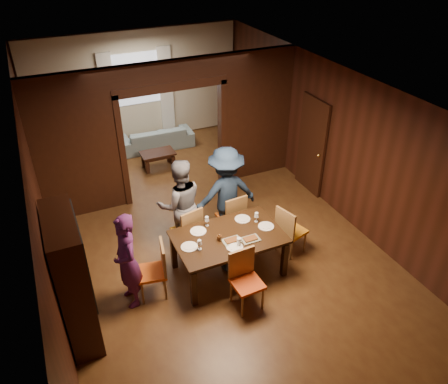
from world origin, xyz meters
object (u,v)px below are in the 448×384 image
coffee_table (158,160)px  chair_left (151,271)px  hutch (72,279)px  chair_near (247,282)px  person_purple (127,261)px  sofa (156,138)px  person_grey (180,204)px  chair_far_l (187,229)px  dining_table (229,254)px  chair_far_r (231,215)px  person_navy (226,193)px  chair_right (292,229)px

coffee_table → chair_left: chair_left is taller
chair_left → hutch: (-1.15, -0.28, 0.52)m
chair_near → person_purple: bearing=149.8°
sofa → person_grey: bearing=81.5°
sofa → chair_far_l: bearing=82.3°
sofa → dining_table: bearing=88.8°
dining_table → chair_near: chair_near is taller
person_purple → chair_far_r: size_ratio=1.66×
person_purple → chair_far_l: bearing=117.5°
chair_left → hutch: hutch is taller
dining_table → coffee_table: dining_table is taller
person_purple → chair_far_r: 2.31m
person_navy → hutch: size_ratio=0.91×
person_purple → hutch: size_ratio=0.81×
chair_right → chair_far_l: (-1.69, 0.79, 0.00)m
dining_table → chair_right: 1.25m
chair_far_l → sofa: bearing=-112.0°
sofa → coffee_table: 1.09m
person_navy → sofa: size_ratio=0.96×
coffee_table → chair_far_l: (-0.45, -3.23, 0.28)m
chair_far_r → chair_right: bearing=128.4°
person_purple → chair_right: size_ratio=1.66×
chair_left → dining_table: bearing=99.9°
dining_table → chair_far_r: bearing=62.8°
person_grey → sofa: bearing=-94.5°
person_grey → chair_near: person_grey is taller
person_purple → chair_near: bearing=57.1°
person_purple → sofa: person_purple is taller
chair_right → chair_far_r: 1.16m
chair_far_r → chair_near: size_ratio=1.00×
chair_right → coffee_table: bearing=1.0°
person_purple → chair_far_l: 1.49m
person_navy → dining_table: bearing=69.6°
person_navy → chair_left: (-1.73, -0.97, -0.42)m
chair_left → chair_far_r: bearing=126.1°
coffee_table → chair_near: 4.87m
coffee_table → hutch: hutch is taller
chair_far_l → person_navy: bearing=179.6°
chair_right → chair_near: same height
person_purple → person_navy: bearing=109.8°
person_purple → coffee_table: (1.67, 4.02, -0.61)m
chair_far_r → sofa: bearing=-92.9°
sofa → person_purple: bearing=70.8°
sofa → dining_table: dining_table is taller
person_grey → chair_far_r: person_grey is taller
dining_table → chair_right: size_ratio=1.84×
sofa → chair_left: 5.32m
chair_left → person_navy: bearing=129.8°
person_purple → coffee_table: size_ratio=2.02×
sofa → hutch: size_ratio=0.95×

